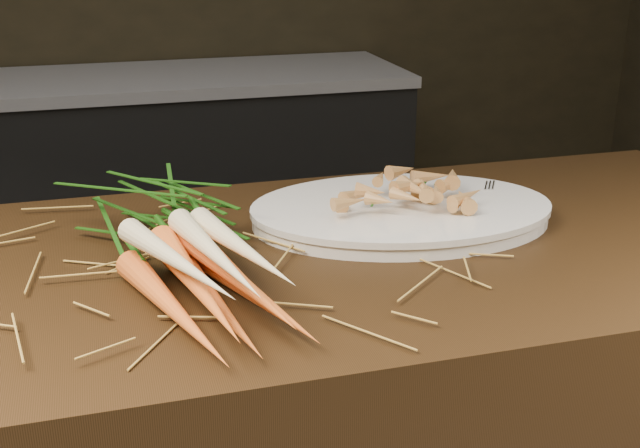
{
  "coord_description": "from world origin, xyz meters",
  "views": [
    {
      "loc": [
        0.09,
        -0.77,
        1.37
      ],
      "look_at": [
        0.38,
        0.25,
        0.96
      ],
      "focal_mm": 45.0,
      "sensor_mm": 36.0,
      "label": 1
    }
  ],
  "objects": [
    {
      "name": "roasted_veg_heap",
      "position": [
        0.55,
        0.38,
        0.95
      ],
      "size": [
        0.26,
        0.2,
        0.05
      ],
      "primitive_type": null,
      "rotation": [
        0.0,
        0.0,
        -0.13
      ],
      "color": "#C07B3A",
      "rests_on": "serving_platter"
    },
    {
      "name": "serving_platter",
      "position": [
        0.55,
        0.38,
        0.91
      ],
      "size": [
        0.53,
        0.39,
        0.03
      ],
      "primitive_type": null,
      "rotation": [
        0.0,
        0.0,
        -0.13
      ],
      "color": "white",
      "rests_on": "main_counter"
    },
    {
      "name": "straw_bedding",
      "position": [
        0.0,
        0.3,
        0.91
      ],
      "size": [
        1.4,
        0.6,
        0.02
      ],
      "primitive_type": null,
      "color": "olive",
      "rests_on": "main_counter"
    },
    {
      "name": "root_veg_bunch",
      "position": [
        0.17,
        0.29,
        0.95
      ],
      "size": [
        0.3,
        0.6,
        0.11
      ],
      "rotation": [
        0.0,
        0.0,
        0.21
      ],
      "color": "#DB581F",
      "rests_on": "main_counter"
    },
    {
      "name": "back_counter",
      "position": [
        0.3,
        2.18,
        0.42
      ],
      "size": [
        1.82,
        0.62,
        0.84
      ],
      "color": "black",
      "rests_on": "ground"
    },
    {
      "name": "serving_fork",
      "position": [
        0.72,
        0.33,
        0.93
      ],
      "size": [
        0.11,
        0.17,
        0.0
      ],
      "primitive_type": "cube",
      "rotation": [
        0.0,
        0.0,
        -0.53
      ],
      "color": "silver",
      "rests_on": "serving_platter"
    }
  ]
}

